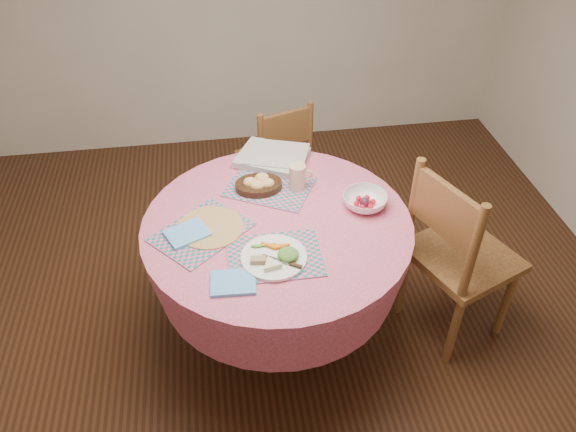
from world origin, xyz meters
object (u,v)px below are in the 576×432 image
latte_mug (298,177)px  fruit_bowl (365,201)px  wicker_trivet (210,228)px  dining_table (278,253)px  chair_right (456,254)px  chair_back (277,158)px  dinner_plate (276,257)px  bread_bowl (259,184)px

latte_mug → fruit_bowl: size_ratio=0.47×
wicker_trivet → dining_table: bearing=0.1°
chair_right → chair_back: 1.31m
fruit_bowl → dinner_plate: bearing=-147.0°
latte_mug → fruit_bowl: bearing=-33.4°
chair_right → bread_bowl: size_ratio=4.41×
wicker_trivet → fruit_bowl: size_ratio=1.10×
chair_right → bread_bowl: bearing=45.9°
dining_table → chair_back: bearing=82.5°
chair_back → fruit_bowl: (0.29, -0.93, 0.34)m
dining_table → chair_right: chair_right is taller
chair_right → latte_mug: bearing=42.1°
fruit_bowl → latte_mug: bearing=146.6°
bread_bowl → fruit_bowl: bearing=-23.5°
chair_back → latte_mug: bearing=71.8°
dinner_plate → fruit_bowl: size_ratio=1.03×
wicker_trivet → latte_mug: (0.44, 0.24, 0.06)m
chair_right → fruit_bowl: size_ratio=3.74×
wicker_trivet → chair_right: bearing=-5.1°
chair_back → bread_bowl: (-0.18, -0.72, 0.34)m
dinner_plate → chair_right: bearing=9.1°
dining_table → chair_back: size_ratio=1.46×
dining_table → fruit_bowl: size_ratio=4.57×
wicker_trivet → latte_mug: size_ratio=2.36×
wicker_trivet → latte_mug: latte_mug is taller
chair_back → wicker_trivet: bearing=47.6°
dining_table → bread_bowl: bread_bowl is taller
chair_back → fruit_bowl: bearing=88.8°
fruit_bowl → dining_table: bearing=-172.8°
dinner_plate → wicker_trivet: bearing=136.8°
wicker_trivet → fruit_bowl: (0.73, 0.05, 0.03)m
dining_table → latte_mug: size_ratio=9.74×
latte_mug → wicker_trivet: bearing=-151.0°
latte_mug → chair_right: bearing=-25.6°
chair_right → dinner_plate: size_ratio=3.63×
chair_right → dinner_plate: bearing=76.8°
chair_right → latte_mug: size_ratio=7.97×
chair_right → dinner_plate: (-0.90, -0.14, 0.24)m
chair_back → dinner_plate: size_ratio=3.04×
wicker_trivet → dinner_plate: dinner_plate is taller
dinner_plate → latte_mug: size_ratio=2.20×
chair_back → bread_bowl: size_ratio=3.70×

